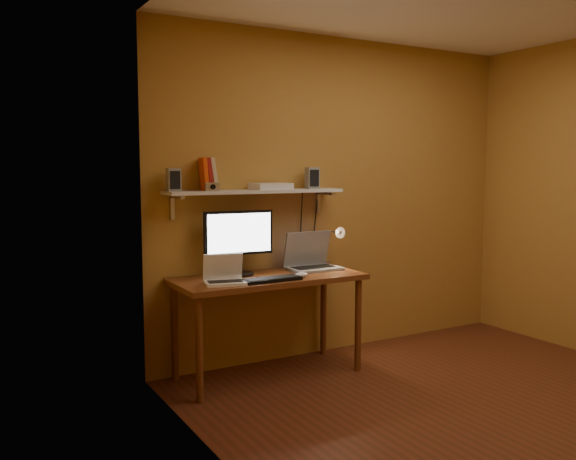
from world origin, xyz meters
TOP-DOWN VIEW (x-y plane):
  - room at (0.00, 0.00)m, footprint 3.44×3.24m
  - desk at (-0.86, 1.28)m, footprint 1.40×0.60m
  - wall_shelf at (-0.86, 1.47)m, footprint 1.40×0.25m
  - monitor at (-1.03, 1.42)m, footprint 0.53×0.24m
  - laptop at (-0.43, 1.39)m, footprint 0.40×0.29m
  - netbook at (-1.26, 1.18)m, footprint 0.31×0.25m
  - keyboard at (-0.93, 1.10)m, footprint 0.43×0.14m
  - mouse at (-0.68, 1.12)m, footprint 0.10×0.07m
  - desk_lamp at (-0.20, 1.41)m, footprint 0.09×0.23m
  - speaker_left at (-1.50, 1.48)m, footprint 0.10×0.10m
  - speaker_right at (-0.36, 1.48)m, footprint 0.11×0.11m
  - books at (-1.23, 1.50)m, footprint 0.14×0.17m
  - shelf_camera at (-1.24, 1.41)m, footprint 0.10×0.05m
  - router at (-0.74, 1.47)m, footprint 0.30×0.20m

SIDE VIEW (x-z plane):
  - desk at x=-0.86m, z-range 0.29..1.04m
  - keyboard at x=-0.93m, z-range 0.75..0.77m
  - mouse at x=-0.68m, z-range 0.75..0.79m
  - netbook at x=-1.26m, z-range 0.70..0.91m
  - laptop at x=-0.43m, z-range 0.68..0.97m
  - desk_lamp at x=-0.20m, z-range 0.77..1.15m
  - monitor at x=-1.03m, z-range 0.78..1.26m
  - room at x=0.00m, z-range -0.02..2.62m
  - wall_shelf at x=-0.86m, z-range 1.26..1.46m
  - router at x=-0.74m, z-range 1.38..1.42m
  - shelf_camera at x=-1.24m, z-range 1.38..1.44m
  - speaker_left at x=-1.50m, z-range 1.38..1.54m
  - speaker_right at x=-0.36m, z-range 1.38..1.54m
  - books at x=-1.23m, z-range 1.37..1.61m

